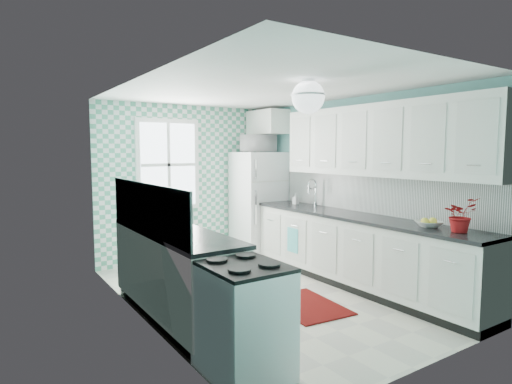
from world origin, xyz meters
TOP-DOWN VIEW (x-y plane):
  - floor at (0.00, 0.00)m, footprint 3.00×4.40m
  - ceiling at (0.00, 0.00)m, footprint 3.00×4.40m
  - wall_back at (0.00, 2.21)m, footprint 3.00×0.02m
  - wall_front at (0.00, -2.21)m, footprint 3.00×0.02m
  - wall_left at (-1.51, 0.00)m, footprint 0.02×4.40m
  - wall_right at (1.51, 0.00)m, footprint 0.02×4.40m
  - accent_wall at (0.00, 2.19)m, footprint 3.00×0.01m
  - window at (-0.35, 2.16)m, footprint 1.04×0.05m
  - backsplash_right at (1.49, -0.40)m, footprint 0.02×3.60m
  - backsplash_left at (-1.49, -0.07)m, footprint 0.02×2.15m
  - upper_cabinets_right at (1.33, -0.60)m, footprint 0.33×3.20m
  - upper_cabinet_fridge at (1.30, 1.83)m, footprint 0.40×0.74m
  - ceiling_light at (0.00, -0.80)m, footprint 0.34×0.34m
  - base_cabinets_right at (1.20, -0.40)m, footprint 0.60×3.60m
  - countertop_right at (1.19, -0.40)m, footprint 0.63×3.60m
  - base_cabinets_left at (-1.20, -0.07)m, footprint 0.60×2.15m
  - countertop_left at (-1.19, -0.07)m, footprint 0.63×2.15m
  - fridge at (1.11, 1.78)m, footprint 0.76×0.75m
  - stove at (-1.20, -1.45)m, footprint 0.58×0.73m
  - sink at (1.20, 0.64)m, footprint 0.53×0.45m
  - rug at (0.18, -0.60)m, footprint 0.77×1.04m
  - dish_towel at (0.89, 0.55)m, footprint 0.07×0.23m
  - fruit_bowl at (1.20, -1.43)m, footprint 0.35×0.35m
  - potted_plant at (1.20, -1.79)m, footprint 0.36×0.33m
  - soap_bottle at (1.25, 0.94)m, footprint 0.08×0.09m
  - microwave at (1.11, 1.78)m, footprint 0.54×0.37m

SIDE VIEW (x-z plane):
  - floor at x=0.00m, z-range -0.02..0.00m
  - rug at x=0.18m, z-range 0.00..0.02m
  - base_cabinets_right at x=1.20m, z-range 0.00..0.90m
  - base_cabinets_left at x=-1.20m, z-range 0.00..0.90m
  - stove at x=-1.20m, z-range 0.02..0.90m
  - dish_towel at x=0.89m, z-range 0.30..0.66m
  - fridge at x=1.11m, z-range 0.00..1.75m
  - countertop_right at x=1.19m, z-range 0.90..0.94m
  - countertop_left at x=-1.19m, z-range 0.90..0.94m
  - sink at x=1.20m, z-range 0.66..1.20m
  - fruit_bowl at x=1.20m, z-range 0.94..1.01m
  - soap_bottle at x=1.25m, z-range 0.94..1.11m
  - potted_plant at x=1.20m, z-range 0.94..1.30m
  - backsplash_right at x=1.49m, z-range 0.94..1.45m
  - backsplash_left at x=-1.49m, z-range 0.94..1.45m
  - wall_back at x=0.00m, z-range 0.00..2.50m
  - wall_front at x=0.00m, z-range 0.00..2.50m
  - wall_left at x=-1.51m, z-range 0.00..2.50m
  - wall_right at x=1.51m, z-range 0.00..2.50m
  - accent_wall at x=0.00m, z-range 0.00..2.50m
  - window at x=-0.35m, z-range 0.83..2.27m
  - microwave at x=1.11m, z-range 1.75..2.04m
  - upper_cabinets_right at x=1.33m, z-range 1.45..2.35m
  - upper_cabinet_fridge at x=1.30m, z-range 2.05..2.45m
  - ceiling_light at x=0.00m, z-range 2.15..2.50m
  - ceiling at x=0.00m, z-range 2.50..2.52m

